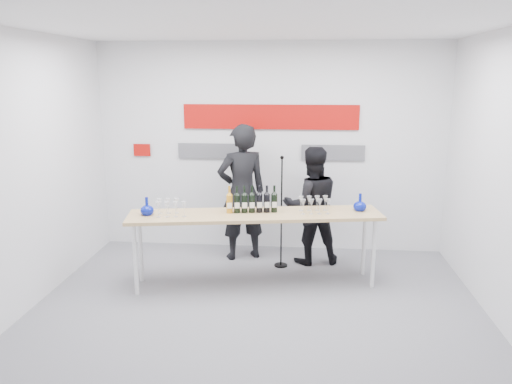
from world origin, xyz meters
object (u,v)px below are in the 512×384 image
tasting_table (255,219)px  mic_stand (281,233)px  presenter_right (311,206)px  presenter_left (242,193)px

tasting_table → mic_stand: bearing=55.8°
presenter_right → presenter_left: bearing=-17.8°
presenter_left → presenter_right: presenter_left is taller
presenter_right → mic_stand: (-0.40, -0.20, -0.34)m
tasting_table → presenter_right: bearing=41.0°
tasting_table → mic_stand: 0.79m
presenter_left → presenter_right: 0.97m
presenter_left → mic_stand: bearing=129.0°
presenter_right → mic_stand: bearing=14.5°
tasting_table → presenter_left: size_ratio=1.63×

